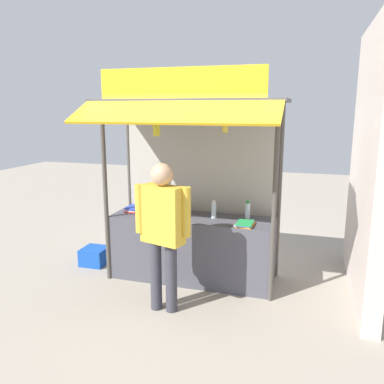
# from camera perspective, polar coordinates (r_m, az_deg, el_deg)

# --- Properties ---
(ground_plane) EXTENTS (20.00, 20.00, 0.00)m
(ground_plane) POSITION_cam_1_polar(r_m,az_deg,el_deg) (5.61, 0.00, -12.52)
(ground_plane) COLOR #9E9384
(stall_counter) EXTENTS (2.24, 0.66, 0.89)m
(stall_counter) POSITION_cam_1_polar(r_m,az_deg,el_deg) (5.44, 0.00, -8.24)
(stall_counter) COLOR #4C4C56
(stall_counter) RESTS_ON ground
(stall_structure) EXTENTS (2.44, 1.48, 2.81)m
(stall_structure) POSITION_cam_1_polar(r_m,az_deg,el_deg) (5.24, 0.31, 4.95)
(stall_structure) COLOR #4C4742
(stall_structure) RESTS_ON ground
(water_bottle_back_right) EXTENTS (0.07, 0.07, 0.24)m
(water_bottle_back_right) POSITION_cam_1_polar(r_m,az_deg,el_deg) (5.25, 3.20, -2.63)
(water_bottle_back_right) COLOR silver
(water_bottle_back_right) RESTS_ON stall_counter
(water_bottle_mid_left) EXTENTS (0.06, 0.06, 0.22)m
(water_bottle_mid_left) POSITION_cam_1_polar(r_m,az_deg,el_deg) (5.51, -3.30, -1.98)
(water_bottle_mid_left) COLOR silver
(water_bottle_mid_left) RESTS_ON stall_counter
(water_bottle_front_right) EXTENTS (0.06, 0.06, 0.23)m
(water_bottle_front_right) POSITION_cam_1_polar(r_m,az_deg,el_deg) (5.48, -0.68, -2.04)
(water_bottle_front_right) COLOR silver
(water_bottle_front_right) RESTS_ON stall_counter
(water_bottle_back_left) EXTENTS (0.07, 0.07, 0.25)m
(water_bottle_back_left) POSITION_cam_1_polar(r_m,az_deg,el_deg) (5.24, 8.14, -2.71)
(water_bottle_back_left) COLOR silver
(water_bottle_back_left) RESTS_ON stall_counter
(magazine_stack_front_left) EXTENTS (0.20, 0.27, 0.08)m
(magazine_stack_front_left) POSITION_cam_1_polar(r_m,az_deg,el_deg) (5.61, -8.53, -2.51)
(magazine_stack_front_left) COLOR white
(magazine_stack_front_left) RESTS_ON stall_counter
(magazine_stack_mid_right) EXTENTS (0.24, 0.32, 0.04)m
(magazine_stack_mid_right) POSITION_cam_1_polar(r_m,az_deg,el_deg) (4.97, 7.77, -4.65)
(magazine_stack_mid_right) COLOR orange
(magazine_stack_mid_right) RESTS_ON stall_counter
(magazine_stack_far_left) EXTENTS (0.22, 0.25, 0.06)m
(magazine_stack_far_left) POSITION_cam_1_polar(r_m,az_deg,el_deg) (5.28, -2.13, -3.42)
(magazine_stack_far_left) COLOR orange
(magazine_stack_far_left) RESTS_ON stall_counter
(banana_bunch_leftmost) EXTENTS (0.11, 0.12, 0.32)m
(banana_bunch_leftmost) POSITION_cam_1_polar(r_m,az_deg,el_deg) (4.81, -5.22, 9.11)
(banana_bunch_leftmost) COLOR #332D23
(banana_bunch_inner_left) EXTENTS (0.09, 0.09, 0.26)m
(banana_bunch_inner_left) POSITION_cam_1_polar(r_m,az_deg,el_deg) (4.56, 4.91, 9.46)
(banana_bunch_inner_left) COLOR #332D23
(vendor_person) EXTENTS (0.66, 0.34, 1.75)m
(vendor_person) POSITION_cam_1_polar(r_m,az_deg,el_deg) (4.44, -4.31, -4.75)
(vendor_person) COLOR #383842
(vendor_person) RESTS_ON ground
(plastic_crate) EXTENTS (0.37, 0.37, 0.26)m
(plastic_crate) POSITION_cam_1_polar(r_m,az_deg,el_deg) (6.22, -14.07, -9.09)
(plastic_crate) COLOR #194CB2
(plastic_crate) RESTS_ON ground
(neighbour_wall) EXTENTS (0.20, 2.40, 3.35)m
(neighbour_wall) POSITION_cam_1_polar(r_m,az_deg,el_deg) (5.28, 24.57, 3.78)
(neighbour_wall) COLOR beige
(neighbour_wall) RESTS_ON ground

